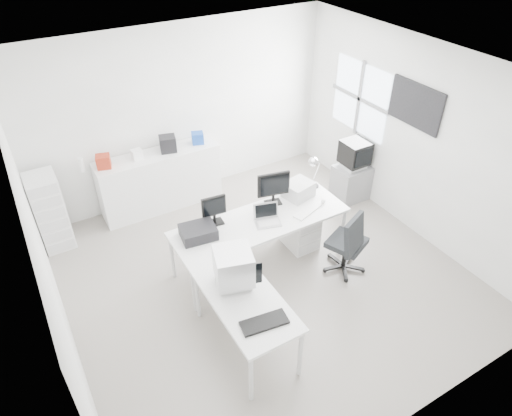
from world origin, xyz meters
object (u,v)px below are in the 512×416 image
main_desk (260,242)px  crt_monitor (234,269)px  sideboard (160,180)px  lcd_monitor_large (273,189)px  crt_tv (355,155)px  drawer_pedestal (300,228)px  tv_cabinet (351,182)px  laptop (268,216)px  inkjet_printer (198,232)px  laser_printer (298,190)px  filing_cabinet (50,212)px  office_chair (347,240)px  side_desk (245,321)px  lcd_monitor_small (214,211)px

main_desk → crt_monitor: size_ratio=5.34×
crt_monitor → sideboard: size_ratio=0.23×
main_desk → lcd_monitor_large: lcd_monitor_large is taller
crt_tv → sideboard: (-2.81, 1.38, -0.34)m
main_desk → sideboard: size_ratio=1.24×
main_desk → drawer_pedestal: bearing=4.1°
tv_cabinet → crt_monitor: bearing=-153.5°
laptop → inkjet_printer: bearing=-176.4°
main_desk → laptop: (0.05, -0.10, 0.49)m
laser_printer → laptop: bearing=-167.7°
drawer_pedestal → crt_tv: 1.63m
main_desk → filing_cabinet: size_ratio=2.06×
lcd_monitor_large → office_chair: (0.59, -0.93, -0.47)m
side_desk → lcd_monitor_small: (0.30, 1.35, 0.58)m
crt_tv → sideboard: 3.14m
crt_monitor → crt_tv: crt_monitor is taller
main_desk → laptop: laptop is taller
lcd_monitor_large → laptop: 0.48m
office_chair → inkjet_printer: bearing=132.8°
side_desk → inkjet_printer: size_ratio=3.22×
side_desk → sideboard: (0.18, 3.11, 0.11)m
crt_monitor → tv_cabinet: crt_monitor is taller
main_desk → inkjet_printer: 0.97m
sideboard → laser_printer: bearing=-51.5°
lcd_monitor_small → sideboard: lcd_monitor_small is taller
drawer_pedestal → tv_cabinet: size_ratio=1.01×
tv_cabinet → filing_cabinet: bearing=164.7°
drawer_pedestal → filing_cabinet: bearing=149.4°
inkjet_printer → office_chair: (1.79, -0.78, -0.31)m
laptop → office_chair: office_chair is taller
laser_printer → tv_cabinet: laser_printer is taller
laser_printer → inkjet_printer: bearing=172.0°
side_desk → drawer_pedestal: (1.55, 1.15, -0.08)m
crt_monitor → main_desk: bearing=61.3°
lcd_monitor_small → lcd_monitor_large: 0.90m
laser_printer → crt_tv: size_ratio=0.77×
office_chair → tv_cabinet: bearing=24.2°
lcd_monitor_large → filing_cabinet: 3.19m
lcd_monitor_small → laser_printer: lcd_monitor_small is taller
lcd_monitor_small → laser_printer: bearing=4.6°
sideboard → filing_cabinet: 1.70m
office_chair → sideboard: office_chair is taller
inkjet_printer → tv_cabinet: size_ratio=0.73×
crt_tv → main_desk: bearing=-163.4°
drawer_pedestal → laptop: laptop is taller
inkjet_printer → main_desk: bearing=0.7°
laptop → crt_monitor: size_ratio=0.82×
main_desk → laser_printer: laser_printer is taller
inkjet_printer → laser_printer: 1.60m
inkjet_printer → crt_tv: 3.03m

